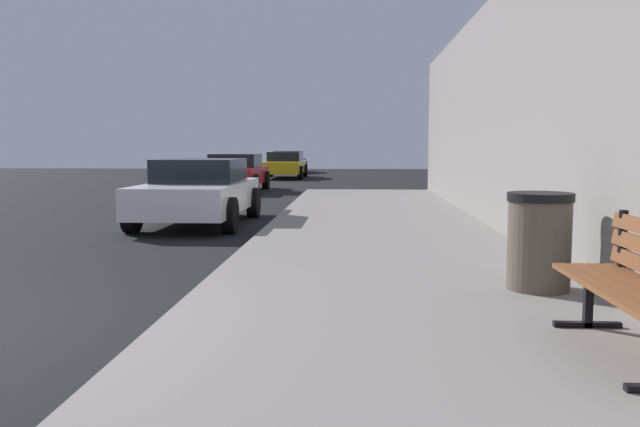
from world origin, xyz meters
TOP-DOWN VIEW (x-y plane):
  - sidewalk at (4.00, 0.00)m, footprint 4.00×32.00m
  - trash_bin at (5.29, 1.46)m, footprint 0.62×0.62m
  - car_white at (0.50, 7.69)m, footprint 1.96×4.10m
  - car_red at (-0.56, 17.12)m, footprint 1.98×4.15m
  - car_yellow at (0.12, 26.52)m, footprint 1.97×4.51m
  - car_blue at (-0.44, 33.61)m, footprint 2.02×4.21m

SIDE VIEW (x-z plane):
  - sidewalk at x=4.00m, z-range 0.00..0.15m
  - trash_bin at x=5.29m, z-range 0.15..1.08m
  - car_white at x=0.50m, z-range 0.01..1.28m
  - car_red at x=-0.56m, z-range 0.01..1.28m
  - car_blue at x=-0.44m, z-range 0.01..1.28m
  - car_yellow at x=0.12m, z-range 0.01..1.28m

